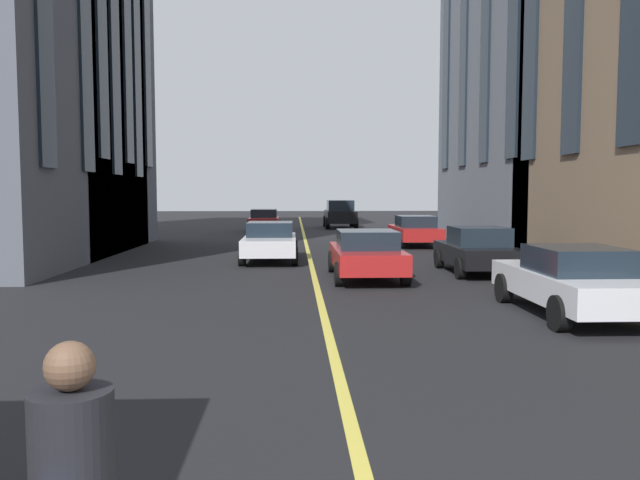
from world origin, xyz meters
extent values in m
cube|color=#D8C64C|center=(20.00, 0.00, 0.00)|extent=(80.00, 0.16, 0.01)
cube|color=black|center=(41.36, -2.59, 0.78)|extent=(4.70, 1.95, 0.80)
cube|color=#19232D|center=(41.36, -2.59, 1.53)|extent=(2.58, 1.72, 0.70)
cylinder|color=black|center=(42.91, -1.65, 0.38)|extent=(0.76, 0.27, 0.76)
cylinder|color=black|center=(42.91, -3.53, 0.38)|extent=(0.76, 0.27, 0.76)
cylinder|color=black|center=(39.81, -1.65, 0.38)|extent=(0.76, 0.27, 0.76)
cylinder|color=black|center=(39.81, -3.53, 0.38)|extent=(0.76, 0.27, 0.76)
cube|color=#B21E1E|center=(26.86, -4.90, 0.59)|extent=(4.40, 1.80, 0.55)
cube|color=#19232D|center=(26.64, -4.90, 1.12)|extent=(1.85, 1.58, 0.50)
cylinder|color=black|center=(28.32, -4.04, 0.32)|extent=(0.64, 0.22, 0.64)
cylinder|color=black|center=(28.32, -5.76, 0.32)|extent=(0.64, 0.22, 0.64)
cylinder|color=black|center=(25.41, -4.04, 0.32)|extent=(0.64, 0.22, 0.64)
cylinder|color=black|center=(25.41, -5.76, 0.32)|extent=(0.64, 0.22, 0.64)
cube|color=silver|center=(10.72, -4.90, 0.59)|extent=(4.40, 1.80, 0.55)
cube|color=#19232D|center=(10.50, -4.90, 1.12)|extent=(1.85, 1.58, 0.50)
cylinder|color=black|center=(12.17, -4.04, 0.32)|extent=(0.64, 0.22, 0.64)
cylinder|color=black|center=(12.17, -5.76, 0.32)|extent=(0.64, 0.22, 0.64)
cylinder|color=black|center=(9.26, -4.04, 0.32)|extent=(0.64, 0.22, 0.64)
cube|color=black|center=(17.16, -4.90, 0.57)|extent=(3.90, 1.75, 0.55)
cube|color=#19232D|center=(16.97, -4.90, 1.12)|extent=(1.64, 1.54, 0.55)
cylinder|color=black|center=(18.45, -4.06, 0.30)|extent=(0.60, 0.21, 0.60)
cylinder|color=black|center=(18.45, -5.74, 0.30)|extent=(0.60, 0.21, 0.60)
cylinder|color=black|center=(15.87, -4.06, 0.30)|extent=(0.60, 0.21, 0.60)
cylinder|color=black|center=(15.87, -5.74, 0.30)|extent=(0.60, 0.21, 0.60)
cube|color=#B21E1E|center=(37.67, 2.41, 0.59)|extent=(4.40, 1.80, 0.55)
cube|color=#19232D|center=(37.89, 2.41, 1.12)|extent=(1.85, 1.58, 0.50)
cylinder|color=black|center=(36.22, 1.55, 0.32)|extent=(0.64, 0.22, 0.64)
cylinder|color=black|center=(36.22, 3.28, 0.32)|extent=(0.64, 0.22, 0.64)
cylinder|color=black|center=(39.12, 1.55, 0.32)|extent=(0.64, 0.22, 0.64)
cylinder|color=black|center=(39.12, 3.28, 0.32)|extent=(0.64, 0.22, 0.64)
cube|color=silver|center=(20.73, 1.42, 0.59)|extent=(4.40, 1.80, 0.55)
cube|color=#19232D|center=(20.95, 1.42, 1.12)|extent=(1.85, 1.58, 0.50)
cylinder|color=black|center=(19.28, 0.56, 0.32)|extent=(0.64, 0.22, 0.64)
cylinder|color=black|center=(19.28, 2.29, 0.32)|extent=(0.64, 0.22, 0.64)
cylinder|color=black|center=(22.18, 0.56, 0.32)|extent=(0.64, 0.22, 0.64)
cylinder|color=black|center=(22.18, 2.29, 0.32)|extent=(0.64, 0.22, 0.64)
cube|color=#B21E1E|center=(16.14, -1.44, 0.59)|extent=(4.40, 1.80, 0.55)
cube|color=#19232D|center=(15.92, -1.44, 1.12)|extent=(1.85, 1.58, 0.50)
cylinder|color=black|center=(17.59, -0.58, 0.32)|extent=(0.64, 0.22, 0.64)
cylinder|color=black|center=(17.59, -2.31, 0.32)|extent=(0.64, 0.22, 0.64)
cylinder|color=black|center=(14.69, -0.58, 0.32)|extent=(0.64, 0.22, 0.64)
cylinder|color=black|center=(14.69, -2.31, 0.32)|extent=(0.64, 0.22, 0.64)
cylinder|color=black|center=(1.49, 1.61, 1.17)|extent=(0.38, 0.38, 0.70)
sphere|color=brown|center=(1.49, 1.61, 1.64)|extent=(0.23, 0.23, 0.23)
camera|label=1|loc=(-1.35, 0.59, 2.42)|focal=35.27mm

